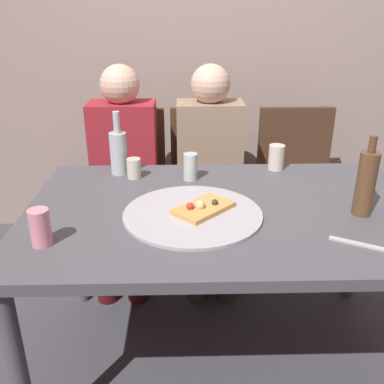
# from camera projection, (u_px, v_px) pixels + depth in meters

# --- Properties ---
(ground_plane) EXTENTS (8.00, 8.00, 0.00)m
(ground_plane) POSITION_uv_depth(u_px,v_px,m) (223.00, 355.00, 1.91)
(ground_plane) COLOR #424247
(back_wall) EXTENTS (6.00, 0.10, 2.60)m
(back_wall) POSITION_uv_depth(u_px,v_px,m) (209.00, 31.00, 2.63)
(back_wall) COLOR gray
(back_wall) RESTS_ON ground_plane
(dining_table) EXTENTS (1.54, 0.96, 0.74)m
(dining_table) POSITION_uv_depth(u_px,v_px,m) (228.00, 224.00, 1.64)
(dining_table) COLOR #4C4C51
(dining_table) RESTS_ON ground_plane
(pizza_tray) EXTENTS (0.51, 0.51, 0.01)m
(pizza_tray) POSITION_uv_depth(u_px,v_px,m) (193.00, 214.00, 1.55)
(pizza_tray) COLOR #ADADB2
(pizza_tray) RESTS_ON dining_table
(pizza_slice_last) EXTENTS (0.25, 0.25, 0.05)m
(pizza_slice_last) POSITION_uv_depth(u_px,v_px,m) (203.00, 208.00, 1.55)
(pizza_slice_last) COLOR tan
(pizza_slice_last) RESTS_ON pizza_tray
(wine_bottle) EXTENTS (0.08, 0.08, 0.28)m
(wine_bottle) POSITION_uv_depth(u_px,v_px,m) (119.00, 151.00, 1.90)
(wine_bottle) COLOR #B2BCC1
(wine_bottle) RESTS_ON dining_table
(beer_bottle) EXTENTS (0.07, 0.07, 0.30)m
(beer_bottle) POSITION_uv_depth(u_px,v_px,m) (366.00, 183.00, 1.51)
(beer_bottle) COLOR brown
(beer_bottle) RESTS_ON dining_table
(tumbler_near) EXTENTS (0.07, 0.07, 0.12)m
(tumbler_near) POSITION_uv_depth(u_px,v_px,m) (276.00, 157.00, 1.97)
(tumbler_near) COLOR beige
(tumbler_near) RESTS_ON dining_table
(tumbler_far) EXTENTS (0.06, 0.06, 0.12)m
(tumbler_far) POSITION_uv_depth(u_px,v_px,m) (190.00, 167.00, 1.85)
(tumbler_far) COLOR #B7C6BC
(tumbler_far) RESTS_ON dining_table
(wine_glass) EXTENTS (0.06, 0.06, 0.09)m
(wine_glass) POSITION_uv_depth(u_px,v_px,m) (134.00, 168.00, 1.88)
(wine_glass) COLOR beige
(wine_glass) RESTS_ON dining_table
(soda_can) EXTENTS (0.07, 0.07, 0.12)m
(soda_can) POSITION_uv_depth(u_px,v_px,m) (40.00, 227.00, 1.34)
(soda_can) COLOR pink
(soda_can) RESTS_ON dining_table
(table_knife) EXTENTS (0.20, 0.12, 0.01)m
(table_knife) POSITION_uv_depth(u_px,v_px,m) (365.00, 245.00, 1.35)
(table_knife) COLOR #B7B7BC
(table_knife) RESTS_ON dining_table
(chair_left) EXTENTS (0.44, 0.44, 0.90)m
(chair_left) POSITION_uv_depth(u_px,v_px,m) (128.00, 178.00, 2.50)
(chair_left) COLOR #472D1E
(chair_left) RESTS_ON ground_plane
(chair_middle) EXTENTS (0.44, 0.44, 0.90)m
(chair_middle) POSITION_uv_depth(u_px,v_px,m) (208.00, 177.00, 2.51)
(chair_middle) COLOR #472D1E
(chair_middle) RESTS_ON ground_plane
(chair_right) EXTENTS (0.44, 0.44, 0.90)m
(chair_right) POSITION_uv_depth(u_px,v_px,m) (297.00, 176.00, 2.52)
(chair_right) COLOR #472D1E
(chair_right) RESTS_ON ground_plane
(guest_in_sweater) EXTENTS (0.36, 0.56, 1.17)m
(guest_in_sweater) POSITION_uv_depth(u_px,v_px,m) (123.00, 166.00, 2.31)
(guest_in_sweater) COLOR maroon
(guest_in_sweater) RESTS_ON ground_plane
(guest_in_beanie) EXTENTS (0.36, 0.56, 1.17)m
(guest_in_beanie) POSITION_uv_depth(u_px,v_px,m) (210.00, 166.00, 2.32)
(guest_in_beanie) COLOR #937A60
(guest_in_beanie) RESTS_ON ground_plane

